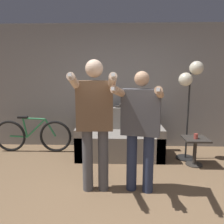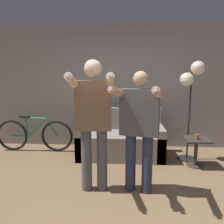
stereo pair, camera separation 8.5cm
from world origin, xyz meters
The scene contains 10 objects.
ground_plane centered at (0.00, 0.00, 0.00)m, with size 16.00×16.00×0.00m, color #846647.
wall_back centered at (0.00, 2.54, 1.30)m, with size 10.00×0.05×2.60m.
couch centered at (-0.04, 1.93, 0.30)m, with size 1.61×0.80×0.90m.
person_left centered at (-0.37, 0.61, 1.03)m, with size 0.56×0.68×1.76m.
person_right centered at (0.23, 0.61, 0.94)m, with size 0.66×0.76×1.61m.
cat centered at (0.14, 2.23, 0.97)m, with size 0.49×0.12×0.16m.
floor_lamp centered at (1.22, 1.81, 1.43)m, with size 0.42×0.35×1.80m.
side_table centered at (1.27, 1.51, 0.35)m, with size 0.41×0.41×0.49m.
cup centered at (1.26, 1.47, 0.53)m, with size 0.07×0.07×0.09m.
bicycle centered at (-1.81, 2.08, 0.34)m, with size 1.59×0.07×0.74m.
Camera 1 is at (-0.05, -2.15, 1.58)m, focal length 35.00 mm.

